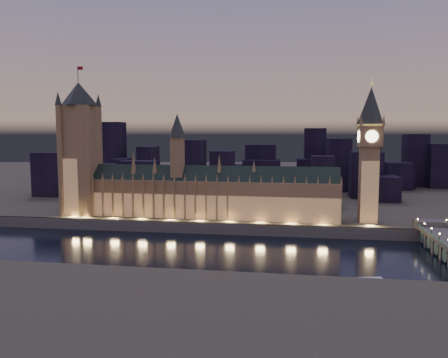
# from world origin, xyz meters

# --- Properties ---
(ground_plane) EXTENTS (2000.00, 2000.00, 0.00)m
(ground_plane) POSITION_xyz_m (0.00, 0.00, 0.00)
(ground_plane) COLOR black
(ground_plane) RESTS_ON ground
(north_bank) EXTENTS (2000.00, 960.00, 8.00)m
(north_bank) POSITION_xyz_m (0.00, 520.00, 4.00)
(north_bank) COLOR brown
(north_bank) RESTS_ON ground
(embankment_wall) EXTENTS (2000.00, 2.50, 8.00)m
(embankment_wall) POSITION_xyz_m (0.00, 41.00, 4.00)
(embankment_wall) COLOR #504F4E
(embankment_wall) RESTS_ON ground
(palace_of_westminster) EXTENTS (202.00, 25.35, 78.00)m
(palace_of_westminster) POSITION_xyz_m (-12.64, 61.75, 26.37)
(palace_of_westminster) COLOR olive
(palace_of_westminster) RESTS_ON north_bank
(victoria_tower) EXTENTS (31.68, 31.68, 114.63)m
(victoria_tower) POSITION_xyz_m (-110.00, 61.92, 64.74)
(victoria_tower) COLOR olive
(victoria_tower) RESTS_ON north_bank
(elizabeth_tower) EXTENTS (18.00, 18.00, 102.10)m
(elizabeth_tower) POSITION_xyz_m (108.00, 61.92, 64.76)
(elizabeth_tower) COLOR olive
(elizabeth_tower) RESTS_ON north_bank
(river_boat) EXTENTS (43.72, 19.27, 4.50)m
(river_boat) POSITION_xyz_m (85.28, -58.00, 1.56)
(river_boat) COLOR #504F4E
(river_boat) RESTS_ON ground
(city_backdrop) EXTENTS (481.23, 215.63, 79.13)m
(city_backdrop) POSITION_xyz_m (30.87, 248.02, 30.92)
(city_backdrop) COLOR black
(city_backdrop) RESTS_ON north_bank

